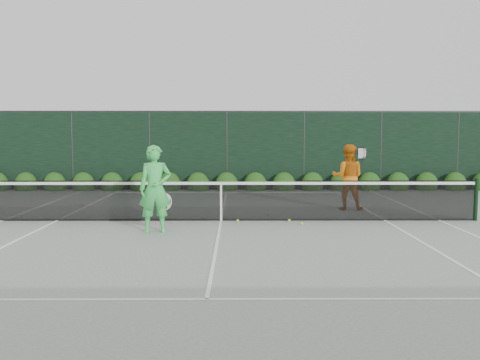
{
  "coord_description": "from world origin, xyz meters",
  "views": [
    {
      "loc": [
        0.4,
        -13.27,
        2.19
      ],
      "look_at": [
        0.48,
        0.3,
        1.0
      ],
      "focal_mm": 40.0,
      "sensor_mm": 36.0,
      "label": 1
    }
  ],
  "objects": [
    {
      "name": "player_woman",
      "position": [
        -1.41,
        -1.53,
        0.96
      ],
      "size": [
        0.77,
        0.58,
        1.93
      ],
      "rotation": [
        0.0,
        0.0,
        0.18
      ],
      "color": "#3BCB56",
      "rests_on": "ground"
    },
    {
      "name": "court_lines",
      "position": [
        0.0,
        0.0,
        0.01
      ],
      "size": [
        11.03,
        23.83,
        0.01
      ],
      "color": "white",
      "rests_on": "ground"
    },
    {
      "name": "tennis_balls",
      "position": [
        0.59,
        0.05,
        0.03
      ],
      "size": [
        3.33,
        1.56,
        0.07
      ],
      "color": "yellow",
      "rests_on": "ground"
    },
    {
      "name": "tennis_net",
      "position": [
        -0.02,
        0.0,
        0.53
      ],
      "size": [
        12.9,
        0.1,
        1.07
      ],
      "color": "black",
      "rests_on": "ground"
    },
    {
      "name": "player_man",
      "position": [
        3.58,
        1.97,
        0.94
      ],
      "size": [
        1.05,
        0.9,
        1.87
      ],
      "rotation": [
        0.0,
        0.0,
        2.91
      ],
      "color": "orange",
      "rests_on": "ground"
    },
    {
      "name": "ground",
      "position": [
        0.0,
        0.0,
        0.0
      ],
      "size": [
        80.0,
        80.0,
        0.0
      ],
      "primitive_type": "plane",
      "color": "gray",
      "rests_on": "ground"
    },
    {
      "name": "hedge_row",
      "position": [
        -0.0,
        7.15,
        0.23
      ],
      "size": [
        31.66,
        0.65,
        0.94
      ],
      "color": "#18390F",
      "rests_on": "ground"
    },
    {
      "name": "windscreen_fence",
      "position": [
        0.0,
        -2.71,
        1.51
      ],
      "size": [
        32.0,
        21.07,
        3.06
      ],
      "color": "black",
      "rests_on": "ground"
    }
  ]
}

